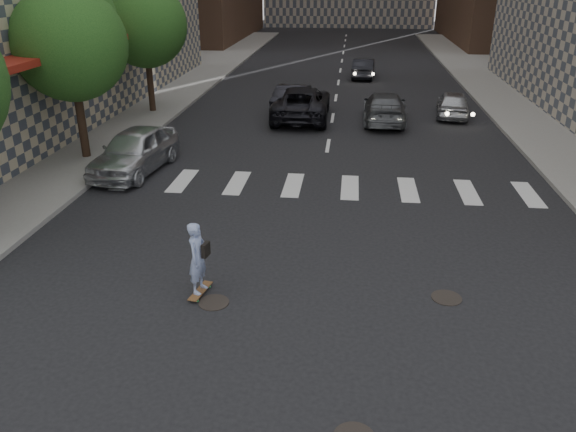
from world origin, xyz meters
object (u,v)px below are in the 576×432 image
(tree_b, at_px, (72,38))
(traffic_car_d, at_px, (453,104))
(traffic_car_b, at_px, (384,108))
(traffic_car_e, at_px, (364,68))
(silver_sedan, at_px, (135,151))
(traffic_car_a, at_px, (294,98))
(traffic_car_c, at_px, (302,103))
(tree_c, at_px, (146,20))
(skateboarder, at_px, (198,258))

(tree_b, distance_m, traffic_car_d, 18.35)
(traffic_car_b, xyz_separation_m, traffic_car_e, (-0.88, 12.51, -0.06))
(tree_b, xyz_separation_m, traffic_car_e, (11.13, 19.80, -3.97))
(traffic_car_e, bearing_deg, tree_b, 64.33)
(silver_sedan, bearing_deg, traffic_car_e, 74.18)
(tree_b, height_order, traffic_car_a, tree_b)
(traffic_car_c, relative_size, traffic_car_e, 1.44)
(traffic_car_d, bearing_deg, traffic_car_b, 31.39)
(silver_sedan, height_order, traffic_car_e, silver_sedan)
(tree_c, relative_size, traffic_car_b, 1.31)
(silver_sedan, bearing_deg, skateboarder, -54.42)
(tree_b, xyz_separation_m, traffic_car_c, (7.88, 7.51, -3.83))
(tree_c, bearing_deg, traffic_car_e, 46.68)
(traffic_car_b, distance_m, traffic_car_e, 12.55)
(tree_c, distance_m, silver_sedan, 10.36)
(traffic_car_a, relative_size, traffic_car_d, 1.17)
(tree_b, relative_size, silver_sedan, 1.39)
(tree_b, bearing_deg, traffic_car_a, 50.20)
(tree_b, relative_size, traffic_car_a, 1.44)
(traffic_car_a, bearing_deg, traffic_car_b, 167.49)
(tree_b, relative_size, traffic_car_d, 1.69)
(skateboarder, relative_size, traffic_car_b, 0.36)
(traffic_car_a, bearing_deg, silver_sedan, 70.45)
(silver_sedan, relative_size, traffic_car_a, 1.03)
(skateboarder, bearing_deg, traffic_car_c, 98.28)
(traffic_car_e, bearing_deg, traffic_car_a, 74.77)
(traffic_car_c, bearing_deg, silver_sedan, 57.60)
(tree_c, bearing_deg, traffic_car_d, 3.17)
(skateboarder, bearing_deg, traffic_car_a, 100.02)
(traffic_car_a, relative_size, traffic_car_e, 1.12)
(traffic_car_e, bearing_deg, traffic_car_b, 97.70)
(tree_b, xyz_separation_m, silver_sedan, (2.45, -1.31, -3.84))
(traffic_car_a, bearing_deg, tree_b, 56.51)
(traffic_car_c, height_order, traffic_car_e, traffic_car_c)
(traffic_car_a, bearing_deg, traffic_car_c, 116.45)
(tree_b, bearing_deg, traffic_car_d, 29.66)
(tree_c, relative_size, traffic_car_d, 1.69)
(tree_b, distance_m, traffic_car_c, 11.54)
(tree_c, distance_m, skateboarder, 19.32)
(tree_b, xyz_separation_m, traffic_car_a, (7.38, 8.86, -3.89))
(traffic_car_a, xyz_separation_m, traffic_car_b, (4.63, -1.58, -0.03))
(tree_c, relative_size, traffic_car_c, 1.12)
(traffic_car_a, height_order, traffic_car_c, traffic_car_c)
(tree_c, bearing_deg, silver_sedan, -75.23)
(skateboarder, relative_size, silver_sedan, 0.38)
(tree_b, relative_size, tree_c, 1.00)
(silver_sedan, bearing_deg, tree_b, 158.47)
(skateboarder, xyz_separation_m, traffic_car_a, (0.32, 18.46, -0.20))
(traffic_car_e, bearing_deg, traffic_car_d, 115.74)
(skateboarder, relative_size, traffic_car_a, 0.40)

